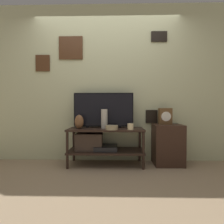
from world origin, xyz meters
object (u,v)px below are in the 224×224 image
vase_wide_bowl (112,128)px  candle_jar (130,127)px  television (104,110)px  vase_urn_stoneware (79,122)px  vase_tall_ceramic (104,119)px  mantel_clock (165,116)px

vase_wide_bowl → candle_jar: bearing=-1.0°
television → vase_wide_bowl: 0.40m
candle_jar → vase_urn_stoneware: bearing=172.0°
vase_tall_ceramic → candle_jar: 0.45m
vase_urn_stoneware → vase_wide_bowl: size_ratio=1.18×
television → mantel_clock: bearing=-1.7°
vase_urn_stoneware → mantel_clock: bearing=5.7°
vase_wide_bowl → candle_jar: size_ratio=1.93×
vase_urn_stoneware → vase_wide_bowl: 0.53m
vase_wide_bowl → television: bearing=117.5°
television → candle_jar: 0.56m
vase_urn_stoneware → mantel_clock: mantel_clock is taller
vase_urn_stoneware → vase_tall_ceramic: bearing=9.7°
television → vase_tall_ceramic: television is taller
vase_tall_ceramic → mantel_clock: size_ratio=1.16×
television → vase_wide_bowl: bearing=-62.5°
vase_urn_stoneware → mantel_clock: 1.39m
vase_tall_ceramic → candle_jar: bearing=-23.7°
candle_jar → vase_tall_ceramic: bearing=156.3°
mantel_clock → candle_jar: bearing=-157.0°
candle_jar → mantel_clock: 0.65m
vase_tall_ceramic → candle_jar: vase_tall_ceramic is taller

